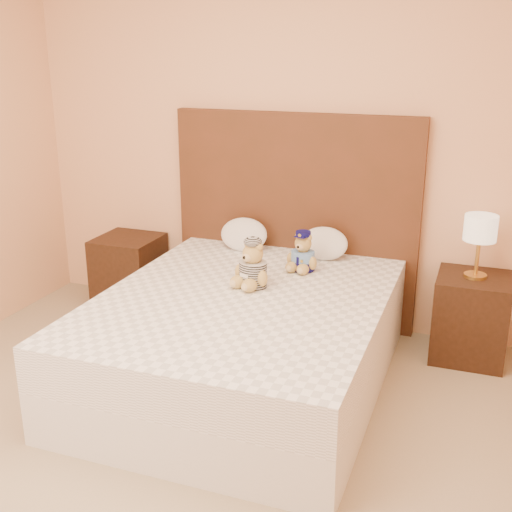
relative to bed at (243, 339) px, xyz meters
The scene contains 11 objects.
ground 1.23m from the bed, 90.00° to the right, with size 4.00×4.50×0.00m, color tan.
room_walls 1.70m from the bed, 90.00° to the right, with size 4.04×4.52×2.72m.
bed is the anchor object (origin of this frame).
headboard 1.12m from the bed, 90.00° to the left, with size 1.75×0.08×1.50m, color #522A18.
nightstand_left 1.48m from the bed, 147.38° to the left, with size 0.45×0.45×0.55m, color #331B10.
nightstand_right 1.48m from the bed, 32.62° to the left, with size 0.45×0.45×0.55m, color #331B10.
lamp 1.59m from the bed, 32.62° to the left, with size 0.20×0.20×0.40m.
teddy_police 0.71m from the bed, 70.18° to the left, with size 0.22×0.21×0.26m, color tan, non-canonical shape.
teddy_prisoner 0.45m from the bed, 90.61° to the left, with size 0.26×0.24×0.29m, color tan, non-canonical shape.
pillow_left 0.97m from the bed, 110.86° to the left, with size 0.34×0.22×0.24m, color white.
pillow_right 0.95m from the bed, 72.36° to the left, with size 0.33×0.21×0.23m, color white.
Camera 1 is at (1.26, -2.01, 1.94)m, focal length 45.00 mm.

